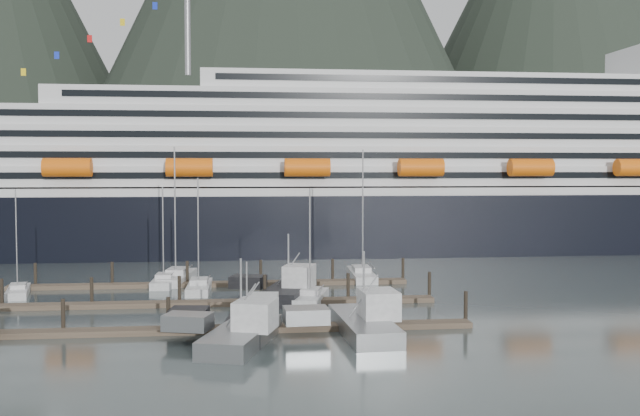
{
  "coord_description": "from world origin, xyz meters",
  "views": [
    {
      "loc": [
        -2.05,
        -75.31,
        14.28
      ],
      "look_at": [
        8.96,
        22.0,
        9.15
      ],
      "focal_mm": 42.0,
      "sensor_mm": 36.0,
      "label": 1
    }
  ],
  "objects_px": {
    "cruise_ship": "(417,181)",
    "trawler_b": "(240,333)",
    "sailboat_a": "(18,292)",
    "sailboat_f": "(164,282)",
    "sailboat_c": "(199,288)",
    "sailboat_g": "(361,275)",
    "trawler_c": "(245,322)",
    "trawler_d": "(362,323)",
    "trawler_e": "(287,290)",
    "sailboat_e": "(178,278)",
    "sailboat_h": "(311,298)"
  },
  "relations": [
    {
      "from": "sailboat_a",
      "to": "sailboat_h",
      "type": "distance_m",
      "value": 33.44
    },
    {
      "from": "sailboat_g",
      "to": "trawler_c",
      "type": "height_order",
      "value": "sailboat_g"
    },
    {
      "from": "trawler_c",
      "to": "trawler_e",
      "type": "bearing_deg",
      "value": -9.78
    },
    {
      "from": "sailboat_a",
      "to": "sailboat_h",
      "type": "height_order",
      "value": "sailboat_h"
    },
    {
      "from": "sailboat_g",
      "to": "trawler_b",
      "type": "xyz_separation_m",
      "value": [
        -15.96,
        -34.95,
        0.51
      ]
    },
    {
      "from": "sailboat_c",
      "to": "sailboat_e",
      "type": "bearing_deg",
      "value": 22.95
    },
    {
      "from": "trawler_b",
      "to": "trawler_d",
      "type": "bearing_deg",
      "value": -57.32
    },
    {
      "from": "cruise_ship",
      "to": "sailboat_a",
      "type": "bearing_deg",
      "value": -142.61
    },
    {
      "from": "sailboat_c",
      "to": "sailboat_g",
      "type": "xyz_separation_m",
      "value": [
        20.48,
        7.75,
        0.03
      ]
    },
    {
      "from": "sailboat_c",
      "to": "sailboat_f",
      "type": "relative_size",
      "value": 1.09
    },
    {
      "from": "cruise_ship",
      "to": "sailboat_e",
      "type": "bearing_deg",
      "value": -138.44
    },
    {
      "from": "trawler_c",
      "to": "trawler_d",
      "type": "bearing_deg",
      "value": -93.58
    },
    {
      "from": "cruise_ship",
      "to": "trawler_d",
      "type": "distance_m",
      "value": 71.11
    },
    {
      "from": "sailboat_f",
      "to": "sailboat_a",
      "type": "bearing_deg",
      "value": 111.3
    },
    {
      "from": "cruise_ship",
      "to": "sailboat_c",
      "type": "distance_m",
      "value": 57.27
    },
    {
      "from": "cruise_ship",
      "to": "sailboat_f",
      "type": "bearing_deg",
      "value": -137.25
    },
    {
      "from": "cruise_ship",
      "to": "trawler_b",
      "type": "xyz_separation_m",
      "value": [
        -31.82,
        -69.9,
        -11.07
      ]
    },
    {
      "from": "trawler_b",
      "to": "trawler_c",
      "type": "distance_m",
      "value": 4.8
    },
    {
      "from": "sailboat_a",
      "to": "trawler_b",
      "type": "distance_m",
      "value": 36.38
    },
    {
      "from": "sailboat_c",
      "to": "sailboat_h",
      "type": "xyz_separation_m",
      "value": [
        12.27,
        -8.55,
        -0.01
      ]
    },
    {
      "from": "sailboat_f",
      "to": "trawler_c",
      "type": "height_order",
      "value": "sailboat_f"
    },
    {
      "from": "trawler_b",
      "to": "trawler_d",
      "type": "xyz_separation_m",
      "value": [
        10.56,
        2.96,
        0.01
      ]
    },
    {
      "from": "sailboat_f",
      "to": "sailboat_g",
      "type": "distance_m",
      "value": 25.08
    },
    {
      "from": "trawler_e",
      "to": "trawler_c",
      "type": "bearing_deg",
      "value": -179.27
    },
    {
      "from": "sailboat_c",
      "to": "sailboat_e",
      "type": "height_order",
      "value": "sailboat_e"
    },
    {
      "from": "trawler_d",
      "to": "trawler_e",
      "type": "bearing_deg",
      "value": 13.62
    },
    {
      "from": "sailboat_f",
      "to": "sailboat_e",
      "type": "bearing_deg",
      "value": -24.43
    },
    {
      "from": "sailboat_f",
      "to": "sailboat_h",
      "type": "distance_m",
      "value": 21.51
    },
    {
      "from": "sailboat_c",
      "to": "sailboat_g",
      "type": "relative_size",
      "value": 0.79
    },
    {
      "from": "sailboat_f",
      "to": "trawler_b",
      "type": "bearing_deg",
      "value": -162.4
    },
    {
      "from": "trawler_b",
      "to": "trawler_c",
      "type": "relative_size",
      "value": 0.92
    },
    {
      "from": "trawler_e",
      "to": "sailboat_a",
      "type": "bearing_deg",
      "value": 96.68
    },
    {
      "from": "sailboat_e",
      "to": "trawler_e",
      "type": "relative_size",
      "value": 1.38
    },
    {
      "from": "sailboat_c",
      "to": "trawler_b",
      "type": "relative_size",
      "value": 1.09
    },
    {
      "from": "sailboat_h",
      "to": "trawler_b",
      "type": "xyz_separation_m",
      "value": [
        -7.74,
        -18.65,
        0.55
      ]
    },
    {
      "from": "cruise_ship",
      "to": "sailboat_g",
      "type": "height_order",
      "value": "cruise_ship"
    },
    {
      "from": "sailboat_e",
      "to": "trawler_e",
      "type": "distance_m",
      "value": 18.94
    },
    {
      "from": "cruise_ship",
      "to": "trawler_c",
      "type": "height_order",
      "value": "cruise_ship"
    },
    {
      "from": "sailboat_h",
      "to": "sailboat_e",
      "type": "bearing_deg",
      "value": 58.52
    },
    {
      "from": "sailboat_g",
      "to": "sailboat_h",
      "type": "distance_m",
      "value": 18.25
    },
    {
      "from": "sailboat_g",
      "to": "trawler_d",
      "type": "distance_m",
      "value": 32.45
    },
    {
      "from": "cruise_ship",
      "to": "sailboat_g",
      "type": "bearing_deg",
      "value": -114.41
    },
    {
      "from": "sailboat_g",
      "to": "sailboat_h",
      "type": "xyz_separation_m",
      "value": [
        -8.21,
        -16.29,
        -0.04
      ]
    },
    {
      "from": "sailboat_f",
      "to": "sailboat_h",
      "type": "relative_size",
      "value": 0.99
    },
    {
      "from": "trawler_c",
      "to": "trawler_d",
      "type": "distance_m",
      "value": 10.21
    },
    {
      "from": "sailboat_g",
      "to": "trawler_e",
      "type": "xyz_separation_m",
      "value": [
        -10.62,
        -13.82,
        0.52
      ]
    },
    {
      "from": "sailboat_c",
      "to": "trawler_c",
      "type": "height_order",
      "value": "sailboat_c"
    },
    {
      "from": "sailboat_h",
      "to": "trawler_e",
      "type": "height_order",
      "value": "sailboat_h"
    },
    {
      "from": "sailboat_a",
      "to": "sailboat_f",
      "type": "bearing_deg",
      "value": -82.05
    },
    {
      "from": "sailboat_h",
      "to": "trawler_e",
      "type": "bearing_deg",
      "value": 59.5
    }
  ]
}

